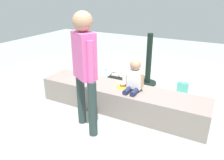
% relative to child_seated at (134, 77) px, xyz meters
% --- Properties ---
extents(ground_plane, '(12.00, 12.00, 0.00)m').
position_rel_child_seated_xyz_m(ground_plane, '(-0.23, 0.00, -0.60)').
color(ground_plane, '#93A195').
extents(concrete_ledge, '(2.68, 0.56, 0.39)m').
position_rel_child_seated_xyz_m(concrete_ledge, '(-0.23, 0.00, -0.41)').
color(concrete_ledge, gray).
rests_on(concrete_ledge, ground_plane).
extents(child_seated, '(0.28, 0.32, 0.48)m').
position_rel_child_seated_xyz_m(child_seated, '(0.00, 0.00, 0.00)').
color(child_seated, '#1F2546').
rests_on(child_seated, concrete_ledge).
extents(adult_standing, '(0.42, 0.33, 1.58)m').
position_rel_child_seated_xyz_m(adult_standing, '(-0.40, -0.67, 0.35)').
color(adult_standing, '#273634').
rests_on(adult_standing, ground_plane).
extents(cake_plate, '(0.22, 0.22, 0.07)m').
position_rel_child_seated_xyz_m(cake_plate, '(-0.21, 0.04, -0.19)').
color(cake_plate, yellow).
rests_on(cake_plate, concrete_ledge).
extents(gift_bag, '(0.18, 0.08, 0.33)m').
position_rel_child_seated_xyz_m(gift_bag, '(0.56, 0.91, -0.45)').
color(gift_bag, '#59C6B2').
rests_on(gift_bag, ground_plane).
extents(railing_post, '(0.36, 0.36, 1.04)m').
position_rel_child_seated_xyz_m(railing_post, '(-0.20, 1.22, -0.22)').
color(railing_post, black).
rests_on(railing_post, ground_plane).
extents(water_bottle_near_gift, '(0.07, 0.07, 0.20)m').
position_rel_child_seated_xyz_m(water_bottle_near_gift, '(-1.36, 1.02, -0.51)').
color(water_bottle_near_gift, silver).
rests_on(water_bottle_near_gift, ground_plane).
extents(water_bottle_far_side, '(0.07, 0.07, 0.21)m').
position_rel_child_seated_xyz_m(water_bottle_far_side, '(-1.10, 1.07, -0.51)').
color(water_bottle_far_side, silver).
rests_on(water_bottle_far_side, ground_plane).
extents(party_cup_red, '(0.08, 0.08, 0.10)m').
position_rel_child_seated_xyz_m(party_cup_red, '(-0.30, 0.62, -0.55)').
color(party_cup_red, red).
rests_on(party_cup_red, ground_plane).
extents(cake_box_white, '(0.38, 0.37, 0.12)m').
position_rel_child_seated_xyz_m(cake_box_white, '(-0.82, 1.26, -0.54)').
color(cake_box_white, white).
rests_on(cake_box_white, ground_plane).
extents(handbag_black_leather, '(0.29, 0.11, 0.29)m').
position_rel_child_seated_xyz_m(handbag_black_leather, '(-0.75, 0.82, -0.50)').
color(handbag_black_leather, black).
rests_on(handbag_black_leather, ground_plane).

